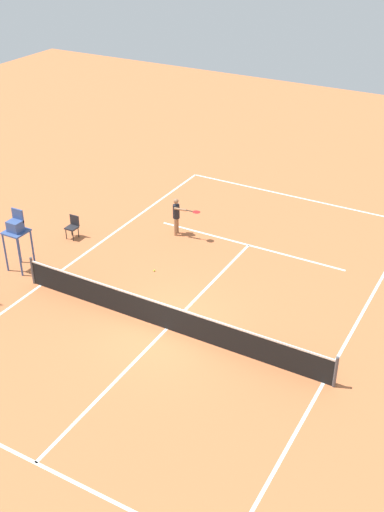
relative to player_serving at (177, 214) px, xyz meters
The scene contains 7 objects.
ground_plane 6.51m from the player_serving, 117.18° to the left, with size 60.00×60.00×0.00m, color #C66B3D.
court_lines 6.51m from the player_serving, 117.18° to the left, with size 10.73×23.15×0.01m.
tennis_net 6.46m from the player_serving, 117.18° to the left, with size 11.33×0.10×1.07m.
player_serving is the anchor object (origin of this frame).
tennis_ball 3.14m from the player_serving, 103.44° to the left, with size 0.07×0.07×0.07m, color #CCE033.
umpire_chair 6.43m from the player_serving, 54.03° to the left, with size 0.80×0.80×2.41m.
courtside_chair_mid 4.27m from the player_serving, 32.62° to the left, with size 0.44×0.46×0.95m.
Camera 1 is at (-8.77, 14.01, 12.46)m, focal length 44.35 mm.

